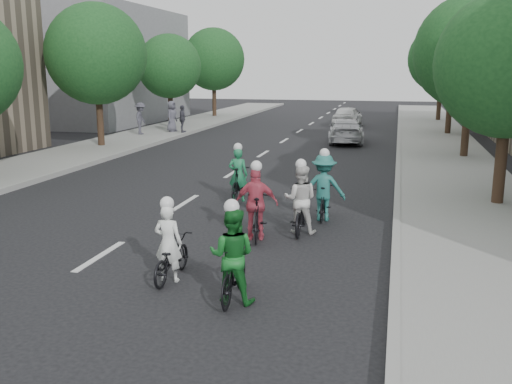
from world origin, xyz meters
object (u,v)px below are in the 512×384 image
at_px(cyclist_0, 324,192).
at_px(cyclist_5, 239,180).
at_px(spectator_2, 172,116).
at_px(cyclist_4, 233,263).
at_px(cyclist_2, 301,206).
at_px(follow_car_lead, 346,131).
at_px(spectator_0, 141,118).
at_px(cyclist_3, 257,210).
at_px(spectator_1, 182,119).
at_px(cyclist_1, 170,253).
at_px(follow_car_trail, 348,116).

distance_m(cyclist_0, cyclist_5, 3.18).
distance_m(cyclist_5, spectator_2, 17.98).
bearing_deg(cyclist_5, cyclist_4, 103.45).
relative_size(cyclist_2, follow_car_lead, 0.43).
xyz_separation_m(cyclist_2, spectator_0, (-12.08, 16.93, 0.42)).
height_order(cyclist_0, follow_car_lead, cyclist_0).
relative_size(cyclist_0, follow_car_lead, 0.43).
relative_size(cyclist_3, cyclist_4, 1.03).
relative_size(cyclist_5, spectator_2, 0.96).
relative_size(cyclist_0, spectator_2, 1.04).
xyz_separation_m(cyclist_3, cyclist_4, (0.47, -3.59, -0.00)).
relative_size(cyclist_4, follow_car_lead, 0.41).
xyz_separation_m(cyclist_0, cyclist_4, (-0.80, -5.65, -0.07)).
relative_size(cyclist_4, spectator_2, 0.98).
bearing_deg(spectator_0, cyclist_2, -153.69).
xyz_separation_m(cyclist_2, spectator_1, (-10.09, 18.32, 0.32)).
xyz_separation_m(cyclist_3, cyclist_5, (-1.46, 3.67, -0.07)).
height_order(cyclist_1, cyclist_3, cyclist_3).
xyz_separation_m(follow_car_lead, follow_car_trail, (-0.72, 9.00, 0.04)).
bearing_deg(cyclist_3, cyclist_5, -79.05).
distance_m(cyclist_3, spectator_0, 20.97).
height_order(cyclist_1, cyclist_4, cyclist_4).
xyz_separation_m(cyclist_4, spectator_1, (-9.68, 22.70, 0.28)).
distance_m(cyclist_2, spectator_1, 20.92).
distance_m(cyclist_4, spectator_2, 25.34).
xyz_separation_m(cyclist_0, spectator_2, (-11.29, 17.42, 0.31)).
distance_m(cyclist_1, cyclist_4, 1.58).
height_order(cyclist_4, spectator_1, cyclist_4).
distance_m(cyclist_3, follow_car_trail, 26.93).
xyz_separation_m(cyclist_3, spectator_2, (-10.02, 19.48, 0.38)).
bearing_deg(cyclist_3, spectator_2, -73.55).
bearing_deg(cyclist_3, cyclist_1, 61.20).
distance_m(cyclist_0, follow_car_trail, 24.92).
xyz_separation_m(cyclist_1, cyclist_3, (0.95, 2.91, 0.16)).
height_order(cyclist_4, spectator_0, spectator_0).
distance_m(cyclist_4, cyclist_5, 7.51).
bearing_deg(cyclist_1, follow_car_lead, -93.41).
xyz_separation_m(follow_car_trail, spectator_0, (-10.90, -9.20, 0.38)).
height_order(cyclist_0, spectator_0, spectator_0).
distance_m(cyclist_5, spectator_1, 17.28).
xyz_separation_m(cyclist_0, spectator_0, (-12.47, 15.67, 0.31)).
distance_m(cyclist_0, spectator_1, 20.02).
bearing_deg(cyclist_5, cyclist_1, 93.03).
relative_size(spectator_0, spectator_2, 1.00).
distance_m(cyclist_2, follow_car_lead, 17.13).
height_order(cyclist_0, cyclist_5, cyclist_0).
bearing_deg(cyclist_4, spectator_0, -63.09).
relative_size(cyclist_4, spectator_0, 0.99).
height_order(follow_car_trail, spectator_1, spectator_1).
distance_m(cyclist_3, follow_car_lead, 17.93).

